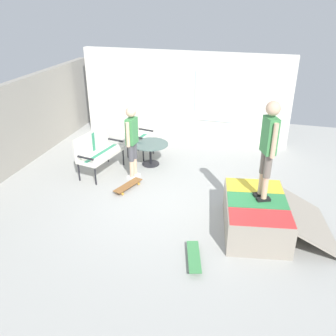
{
  "coord_description": "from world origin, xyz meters",
  "views": [
    {
      "loc": [
        -6.24,
        -1.82,
        4.01
      ],
      "look_at": [
        0.29,
        -0.01,
        0.7
      ],
      "focal_mm": 38.81,
      "sensor_mm": 36.0,
      "label": 1
    }
  ],
  "objects_px": {
    "patio_bench": "(97,149)",
    "skateboard_by_bench": "(128,185)",
    "patio_table": "(150,150)",
    "person_skater": "(269,144)",
    "skate_ramp": "(257,215)",
    "skateboard_spare": "(194,257)",
    "patio_chair_near_house": "(136,134)",
    "person_watching": "(132,137)"
  },
  "relations": [
    {
      "from": "patio_chair_near_house",
      "to": "skateboard_by_bench",
      "type": "relative_size",
      "value": 1.24
    },
    {
      "from": "patio_chair_near_house",
      "to": "patio_table",
      "type": "distance_m",
      "value": 0.75
    },
    {
      "from": "patio_bench",
      "to": "skateboard_by_bench",
      "type": "distance_m",
      "value": 1.3
    },
    {
      "from": "patio_bench",
      "to": "patio_table",
      "type": "bearing_deg",
      "value": -56.22
    },
    {
      "from": "person_skater",
      "to": "skateboard_spare",
      "type": "relative_size",
      "value": 2.18
    },
    {
      "from": "patio_chair_near_house",
      "to": "patio_bench",
      "type": "bearing_deg",
      "value": 155.15
    },
    {
      "from": "skate_ramp",
      "to": "skateboard_spare",
      "type": "bearing_deg",
      "value": 141.27
    },
    {
      "from": "skate_ramp",
      "to": "patio_bench",
      "type": "height_order",
      "value": "patio_bench"
    },
    {
      "from": "patio_chair_near_house",
      "to": "person_skater",
      "type": "height_order",
      "value": "person_skater"
    },
    {
      "from": "skateboard_by_bench",
      "to": "patio_bench",
      "type": "bearing_deg",
      "value": 58.43
    },
    {
      "from": "patio_bench",
      "to": "person_skater",
      "type": "distance_m",
      "value": 4.27
    },
    {
      "from": "patio_bench",
      "to": "skateboard_by_bench",
      "type": "height_order",
      "value": "patio_bench"
    },
    {
      "from": "patio_table",
      "to": "person_skater",
      "type": "distance_m",
      "value": 3.73
    },
    {
      "from": "skateboard_by_bench",
      "to": "skateboard_spare",
      "type": "bearing_deg",
      "value": -135.86
    },
    {
      "from": "patio_table",
      "to": "skateboard_by_bench",
      "type": "bearing_deg",
      "value": 176.14
    },
    {
      "from": "person_skater",
      "to": "skateboard_by_bench",
      "type": "height_order",
      "value": "person_skater"
    },
    {
      "from": "patio_bench",
      "to": "person_skater",
      "type": "height_order",
      "value": "person_skater"
    },
    {
      "from": "skate_ramp",
      "to": "person_skater",
      "type": "xyz_separation_m",
      "value": [
        0.09,
        -0.03,
        1.38
      ]
    },
    {
      "from": "patio_table",
      "to": "patio_chair_near_house",
      "type": "bearing_deg",
      "value": 48.54
    },
    {
      "from": "skate_ramp",
      "to": "skateboard_by_bench",
      "type": "height_order",
      "value": "skate_ramp"
    },
    {
      "from": "person_watching",
      "to": "skateboard_by_bench",
      "type": "bearing_deg",
      "value": -171.74
    },
    {
      "from": "person_skater",
      "to": "skateboard_by_bench",
      "type": "relative_size",
      "value": 2.18
    },
    {
      "from": "patio_chair_near_house",
      "to": "person_watching",
      "type": "distance_m",
      "value": 1.36
    },
    {
      "from": "patio_chair_near_house",
      "to": "skateboard_spare",
      "type": "distance_m",
      "value": 4.53
    },
    {
      "from": "skateboard_by_bench",
      "to": "skate_ramp",
      "type": "bearing_deg",
      "value": -105.94
    },
    {
      "from": "skate_ramp",
      "to": "patio_bench",
      "type": "bearing_deg",
      "value": 69.62
    },
    {
      "from": "skate_ramp",
      "to": "skateboard_spare",
      "type": "xyz_separation_m",
      "value": [
        -1.17,
        0.94,
        -0.23
      ]
    },
    {
      "from": "skateboard_by_bench",
      "to": "person_watching",
      "type": "bearing_deg",
      "value": 8.26
    },
    {
      "from": "skateboard_by_bench",
      "to": "skateboard_spare",
      "type": "height_order",
      "value": "same"
    },
    {
      "from": "skate_ramp",
      "to": "person_skater",
      "type": "bearing_deg",
      "value": -20.2
    },
    {
      "from": "patio_table",
      "to": "person_watching",
      "type": "bearing_deg",
      "value": 167.07
    },
    {
      "from": "skate_ramp",
      "to": "skateboard_by_bench",
      "type": "bearing_deg",
      "value": 74.06
    },
    {
      "from": "patio_bench",
      "to": "skateboard_spare",
      "type": "height_order",
      "value": "patio_bench"
    },
    {
      "from": "skate_ramp",
      "to": "skateboard_by_bench",
      "type": "distance_m",
      "value": 2.98
    },
    {
      "from": "patio_bench",
      "to": "person_watching",
      "type": "height_order",
      "value": "person_watching"
    },
    {
      "from": "patio_bench",
      "to": "skate_ramp",
      "type": "bearing_deg",
      "value": -110.38
    },
    {
      "from": "patio_bench",
      "to": "person_watching",
      "type": "relative_size",
      "value": 0.77
    },
    {
      "from": "person_watching",
      "to": "skateboard_by_bench",
      "type": "distance_m",
      "value": 1.1
    },
    {
      "from": "patio_table",
      "to": "person_watching",
      "type": "xyz_separation_m",
      "value": [
        -0.77,
        0.18,
        0.61
      ]
    },
    {
      "from": "patio_table",
      "to": "person_skater",
      "type": "bearing_deg",
      "value": -126.71
    },
    {
      "from": "patio_table",
      "to": "patio_bench",
      "type": "bearing_deg",
      "value": 123.78
    },
    {
      "from": "skateboard_spare",
      "to": "skateboard_by_bench",
      "type": "bearing_deg",
      "value": 44.14
    }
  ]
}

